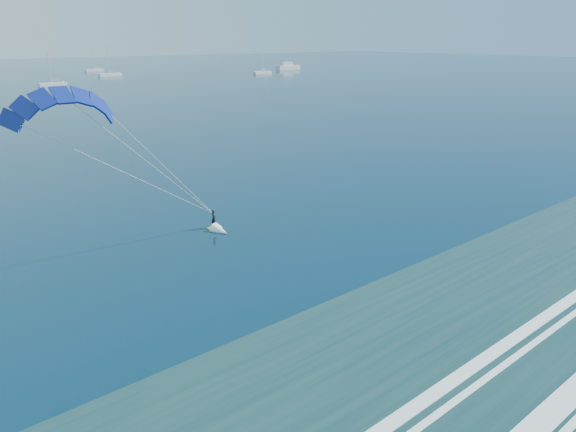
# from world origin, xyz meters

# --- Properties ---
(kitesurfer_rig) EXTENTS (17.30, 4.70, 13.72)m
(kitesurfer_rig) POSITION_xyz_m (-12.30, 33.30, 7.11)
(kitesurfer_rig) COLOR yellow
(kitesurfer_rig) RESTS_ON ground
(motor_yacht) EXTENTS (13.38, 3.57, 5.75)m
(motor_yacht) POSITION_xyz_m (145.44, 209.83, 1.46)
(motor_yacht) COLOR silver
(motor_yacht) RESTS_ON ground
(sailboat_3) EXTENTS (8.43, 2.40, 11.74)m
(sailboat_3) POSITION_xyz_m (23.60, 186.05, 0.68)
(sailboat_3) COLOR silver
(sailboat_3) RESTS_ON ground
(sailboat_4) EXTENTS (8.35, 2.40, 11.41)m
(sailboat_4) POSITION_xyz_m (63.17, 257.11, 0.68)
(sailboat_4) COLOR silver
(sailboat_4) RESTS_ON ground
(sailboat_5) EXTENTS (9.64, 2.40, 13.04)m
(sailboat_5) POSITION_xyz_m (56.94, 221.05, 0.69)
(sailboat_5) COLOR silver
(sailboat_5) RESTS_ON ground
(sailboat_6) EXTENTS (9.00, 2.40, 12.16)m
(sailboat_6) POSITION_xyz_m (115.57, 191.35, 0.68)
(sailboat_6) COLOR silver
(sailboat_6) RESTS_ON ground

